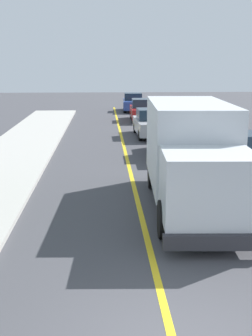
% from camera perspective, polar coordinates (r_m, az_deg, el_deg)
% --- Properties ---
extents(centre_line_yellow, '(0.16, 56.00, 0.01)m').
position_cam_1_polar(centre_line_yellow, '(16.21, 0.95, -2.02)').
color(centre_line_yellow, gold).
rests_on(centre_line_yellow, ground).
extents(box_truck, '(2.73, 7.28, 3.20)m').
position_cam_1_polar(box_truck, '(13.44, 8.63, 2.24)').
color(box_truck, silver).
rests_on(box_truck, ground).
extents(parked_car_near, '(1.81, 4.40, 1.67)m').
position_cam_1_polar(parked_car_near, '(20.94, 6.09, 3.75)').
color(parked_car_near, black).
rests_on(parked_car_near, ground).
extents(parked_car_mid, '(1.93, 4.45, 1.67)m').
position_cam_1_polar(parked_car_mid, '(26.43, 3.29, 5.91)').
color(parked_car_mid, '#B7B7BC').
rests_on(parked_car_mid, ground).
extents(parked_car_far, '(1.88, 4.43, 1.67)m').
position_cam_1_polar(parked_car_far, '(33.68, 2.18, 7.63)').
color(parked_car_far, maroon).
rests_on(parked_car_far, ground).
extents(parked_car_furthest, '(1.97, 4.47, 1.67)m').
position_cam_1_polar(parked_car_furthest, '(40.27, 0.94, 8.66)').
color(parked_car_furthest, '#2D4793').
rests_on(parked_car_furthest, ground).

